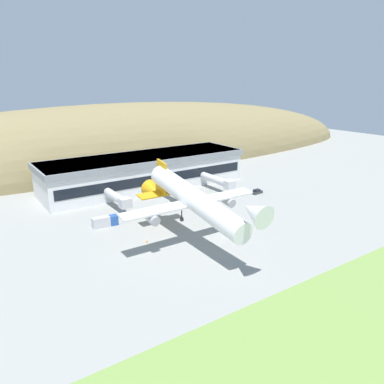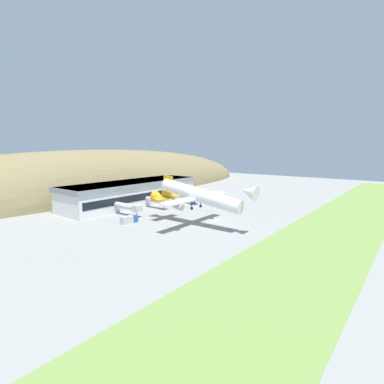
{
  "view_description": "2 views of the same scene",
  "coord_description": "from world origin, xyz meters",
  "px_view_note": "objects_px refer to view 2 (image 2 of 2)",
  "views": [
    {
      "loc": [
        -58.12,
        -68.4,
        39.27
      ],
      "look_at": [
        -9.24,
        3.82,
        12.62
      ],
      "focal_mm": 35.0,
      "sensor_mm": 36.0,
      "label": 1
    },
    {
      "loc": [
        -99.19,
        -64.28,
        29.37
      ],
      "look_at": [
        -10.19,
        4.46,
        12.49
      ],
      "focal_mm": 28.0,
      "sensor_mm": 36.0,
      "label": 2
    }
  ],
  "objects_px": {
    "cargo_airplane": "(198,195)",
    "jetway_2": "(186,196)",
    "traffic_cone_1": "(206,211)",
    "service_car_0": "(212,201)",
    "jetway_0": "(129,207)",
    "service_car_1": "(193,204)",
    "terminal_building": "(133,191)",
    "traffic_cone_0": "(167,226)",
    "fuel_truck": "(129,220)",
    "jetway_1": "(158,200)"
  },
  "relations": [
    {
      "from": "cargo_airplane",
      "to": "jetway_2",
      "type": "bearing_deg",
      "value": 44.2
    },
    {
      "from": "cargo_airplane",
      "to": "traffic_cone_1",
      "type": "height_order",
      "value": "cargo_airplane"
    },
    {
      "from": "service_car_0",
      "to": "jetway_2",
      "type": "bearing_deg",
      "value": 134.44
    },
    {
      "from": "jetway_0",
      "to": "service_car_1",
      "type": "height_order",
      "value": "jetway_0"
    },
    {
      "from": "traffic_cone_1",
      "to": "jetway_0",
      "type": "bearing_deg",
      "value": 140.89
    },
    {
      "from": "cargo_airplane",
      "to": "service_car_0",
      "type": "relative_size",
      "value": 10.6
    },
    {
      "from": "traffic_cone_1",
      "to": "service_car_1",
      "type": "bearing_deg",
      "value": 57.27
    },
    {
      "from": "jetway_2",
      "to": "service_car_1",
      "type": "height_order",
      "value": "jetway_2"
    },
    {
      "from": "jetway_0",
      "to": "service_car_0",
      "type": "bearing_deg",
      "value": -12.82
    },
    {
      "from": "terminal_building",
      "to": "traffic_cone_0",
      "type": "relative_size",
      "value": 131.39
    },
    {
      "from": "jetway_2",
      "to": "traffic_cone_0",
      "type": "height_order",
      "value": "jetway_2"
    },
    {
      "from": "jetway_2",
      "to": "cargo_airplane",
      "type": "distance_m",
      "value": 46.26
    },
    {
      "from": "jetway_2",
      "to": "traffic_cone_0",
      "type": "bearing_deg",
      "value": -149.52
    },
    {
      "from": "service_car_0",
      "to": "traffic_cone_0",
      "type": "xyz_separation_m",
      "value": [
        -51.41,
        -14.74,
        -0.38
      ]
    },
    {
      "from": "service_car_1",
      "to": "traffic_cone_0",
      "type": "bearing_deg",
      "value": -154.85
    },
    {
      "from": "fuel_truck",
      "to": "jetway_1",
      "type": "bearing_deg",
      "value": 21.38
    },
    {
      "from": "traffic_cone_0",
      "to": "traffic_cone_1",
      "type": "bearing_deg",
      "value": 7.01
    },
    {
      "from": "service_car_1",
      "to": "traffic_cone_1",
      "type": "bearing_deg",
      "value": -122.73
    },
    {
      "from": "traffic_cone_0",
      "to": "jetway_0",
      "type": "bearing_deg",
      "value": 81.97
    },
    {
      "from": "jetway_2",
      "to": "terminal_building",
      "type": "bearing_deg",
      "value": 133.32
    },
    {
      "from": "terminal_building",
      "to": "cargo_airplane",
      "type": "xyz_separation_m",
      "value": [
        -13.72,
        -51.98,
        4.7
      ]
    },
    {
      "from": "service_car_0",
      "to": "terminal_building",
      "type": "bearing_deg",
      "value": 133.69
    },
    {
      "from": "jetway_2",
      "to": "service_car_0",
      "type": "relative_size",
      "value": 3.87
    },
    {
      "from": "traffic_cone_1",
      "to": "traffic_cone_0",
      "type": "bearing_deg",
      "value": -172.99
    },
    {
      "from": "jetway_2",
      "to": "fuel_truck",
      "type": "height_order",
      "value": "jetway_2"
    },
    {
      "from": "terminal_building",
      "to": "jetway_2",
      "type": "relative_size",
      "value": 4.43
    },
    {
      "from": "service_car_1",
      "to": "traffic_cone_0",
      "type": "relative_size",
      "value": 6.59
    },
    {
      "from": "terminal_building",
      "to": "jetway_2",
      "type": "xyz_separation_m",
      "value": [
        19.0,
        -20.15,
        -2.79
      ]
    },
    {
      "from": "jetway_0",
      "to": "service_car_0",
      "type": "relative_size",
      "value": 3.43
    },
    {
      "from": "traffic_cone_0",
      "to": "jetway_2",
      "type": "bearing_deg",
      "value": 30.48
    },
    {
      "from": "traffic_cone_1",
      "to": "jetway_1",
      "type": "bearing_deg",
      "value": 109.29
    },
    {
      "from": "terminal_building",
      "to": "service_car_0",
      "type": "height_order",
      "value": "terminal_building"
    },
    {
      "from": "service_car_1",
      "to": "traffic_cone_1",
      "type": "distance_m",
      "value": 18.01
    },
    {
      "from": "jetway_2",
      "to": "service_car_0",
      "type": "xyz_separation_m",
      "value": [
        9.65,
        -9.84,
        -3.33
      ]
    },
    {
      "from": "terminal_building",
      "to": "traffic_cone_1",
      "type": "bearing_deg",
      "value": -79.29
    },
    {
      "from": "terminal_building",
      "to": "cargo_airplane",
      "type": "height_order",
      "value": "cargo_airplane"
    },
    {
      "from": "cargo_airplane",
      "to": "traffic_cone_0",
      "type": "relative_size",
      "value": 81.19
    },
    {
      "from": "jetway_2",
      "to": "cargo_airplane",
      "type": "bearing_deg",
      "value": -135.8
    },
    {
      "from": "service_car_0",
      "to": "service_car_1",
      "type": "xyz_separation_m",
      "value": [
        -11.16,
        4.16,
        -0.03
      ]
    },
    {
      "from": "service_car_0",
      "to": "fuel_truck",
      "type": "bearing_deg",
      "value": 178.76
    },
    {
      "from": "jetway_1",
      "to": "service_car_0",
      "type": "height_order",
      "value": "jetway_1"
    },
    {
      "from": "jetway_2",
      "to": "cargo_airplane",
      "type": "height_order",
      "value": "cargo_airplane"
    },
    {
      "from": "jetway_0",
      "to": "traffic_cone_1",
      "type": "xyz_separation_m",
      "value": [
        26.9,
        -21.87,
        -3.71
      ]
    },
    {
      "from": "service_car_0",
      "to": "traffic_cone_0",
      "type": "height_order",
      "value": "service_car_0"
    },
    {
      "from": "service_car_0",
      "to": "service_car_1",
      "type": "distance_m",
      "value": 11.91
    },
    {
      "from": "jetway_2",
      "to": "traffic_cone_1",
      "type": "relative_size",
      "value": 29.66
    },
    {
      "from": "terminal_building",
      "to": "jetway_1",
      "type": "relative_size",
      "value": 5.68
    },
    {
      "from": "jetway_2",
      "to": "traffic_cone_1",
      "type": "bearing_deg",
      "value": -118.38
    },
    {
      "from": "jetway_1",
      "to": "jetway_2",
      "type": "xyz_separation_m",
      "value": [
        19.24,
        -2.0,
        0.0
      ]
    },
    {
      "from": "jetway_0",
      "to": "service_car_0",
      "type": "distance_m",
      "value": 49.13
    }
  ]
}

